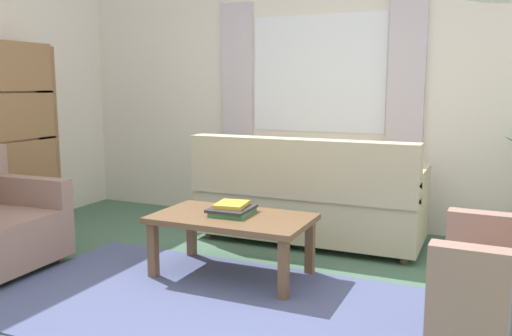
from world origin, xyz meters
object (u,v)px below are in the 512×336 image
Objects in this scene: couch at (308,200)px; coffee_table at (232,224)px; bookshelf at (11,138)px; book_stack_on_table at (232,209)px.

couch is 1.73× the size of coffee_table.
couch is 1.10× the size of bookshelf.
bookshelf is at bearing 175.91° from coffee_table.
coffee_table is (-0.22, -1.02, 0.01)m from couch.
couch is 1.04m from coffee_table.
bookshelf is (-2.49, -0.85, 0.51)m from couch.
couch reaches higher than coffee_table.
couch reaches higher than book_stack_on_table.
couch is 1.01m from book_stack_on_table.
coffee_table is at bearing 85.91° from bookshelf.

